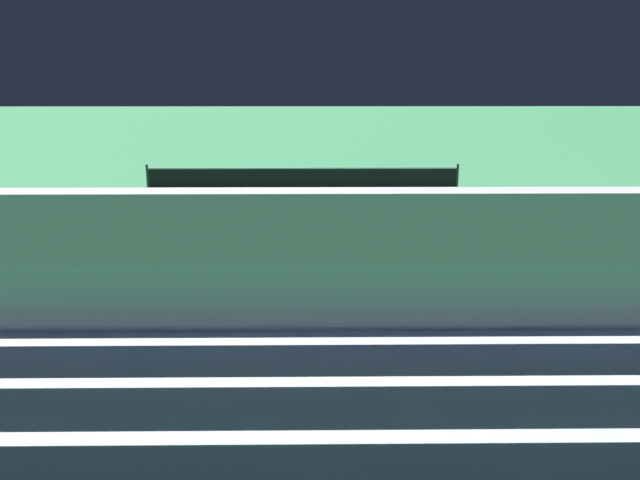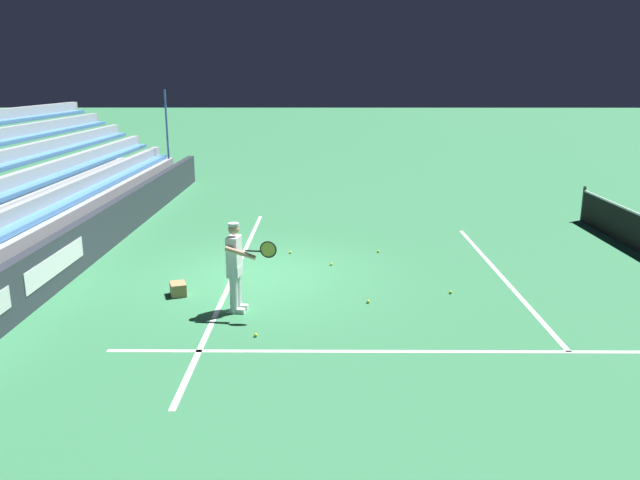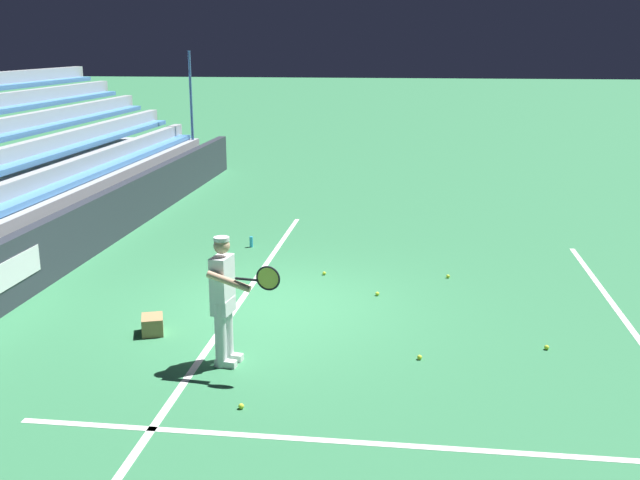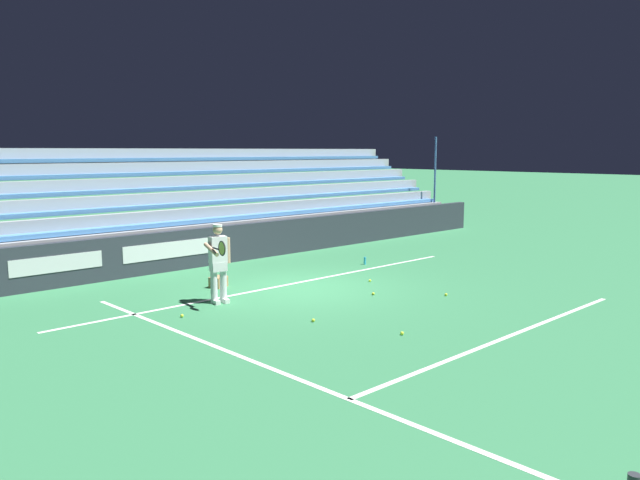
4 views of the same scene
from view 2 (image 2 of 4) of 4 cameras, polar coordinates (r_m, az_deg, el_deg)
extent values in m
plane|color=#337A4C|center=(14.18, -5.84, -3.10)|extent=(160.00, 160.00, 0.00)
cube|color=white|center=(14.25, -7.84, -3.07)|extent=(12.00, 0.10, 0.01)
cube|color=white|center=(10.56, 14.10, -9.87)|extent=(0.10, 12.00, 0.01)
cube|color=white|center=(14.65, 16.11, -3.02)|extent=(8.22, 0.10, 0.01)
cube|color=#2D333D|center=(15.03, -21.60, -0.87)|extent=(25.78, 0.24, 1.10)
cube|color=silver|center=(13.89, -22.95, -2.00)|extent=(2.80, 0.01, 0.44)
cube|color=#4C89CC|center=(15.29, -25.29, 1.43)|extent=(24.00, 0.40, 0.12)
cube|color=#9EA3A8|center=(15.39, -26.29, 1.95)|extent=(24.49, 0.24, 0.45)
cylinder|color=#4C70B2|center=(26.19, -13.77, 9.02)|extent=(0.08, 0.08, 3.85)
cylinder|color=silver|center=(12.00, -7.60, -4.28)|extent=(0.15, 0.15, 0.88)
cylinder|color=silver|center=(11.80, -7.91, -4.62)|extent=(0.15, 0.15, 0.88)
cube|color=white|center=(12.11, -7.26, -6.06)|extent=(0.15, 0.29, 0.09)
cube|color=white|center=(11.92, -7.56, -6.43)|extent=(0.15, 0.29, 0.09)
cube|color=silver|center=(11.79, -7.81, -2.79)|extent=(0.37, 0.27, 0.20)
cube|color=white|center=(11.68, -7.87, -1.06)|extent=(0.39, 0.26, 0.58)
sphere|color=tan|center=(11.57, -7.90, 0.99)|extent=(0.21, 0.21, 0.21)
cylinder|color=white|center=(11.55, -7.92, 1.42)|extent=(0.20, 0.20, 0.05)
cylinder|color=tan|center=(11.92, -7.52, -0.93)|extent=(0.09, 0.09, 0.56)
cylinder|color=tan|center=(11.39, -7.28, -1.19)|extent=(0.18, 0.59, 0.24)
cylinder|color=black|center=(11.31, -6.13, -1.01)|extent=(0.08, 0.30, 0.03)
torus|color=black|center=(11.23, -4.75, -0.88)|extent=(0.07, 0.31, 0.31)
cylinder|color=#D6D14C|center=(11.23, -4.75, -0.88)|extent=(0.05, 0.27, 0.27)
cube|color=#A87F51|center=(13.05, -12.84, -4.39)|extent=(0.48, 0.42, 0.26)
sphere|color=#CCE533|center=(10.85, -5.90, -8.63)|extent=(0.07, 0.07, 0.07)
sphere|color=#CCE533|center=(13.11, 11.86, -4.69)|extent=(0.07, 0.07, 0.07)
sphere|color=#CCE533|center=(15.87, 5.34, -1.04)|extent=(0.07, 0.07, 0.07)
sphere|color=#CCE533|center=(14.73, 1.03, -2.22)|extent=(0.07, 0.07, 0.07)
sphere|color=#CCE533|center=(12.35, 4.43, -5.63)|extent=(0.07, 0.07, 0.07)
sphere|color=#CCE533|center=(15.73, -2.73, -1.13)|extent=(0.07, 0.07, 0.07)
cylinder|color=#33B2E5|center=(17.54, -8.09, 0.66)|extent=(0.07, 0.07, 0.22)
cylinder|color=#33383D|center=(20.90, 22.93, 3.09)|extent=(0.09, 0.09, 1.07)
camera|label=1|loc=(19.11, -47.29, 9.22)|focal=35.00mm
camera|label=3|loc=(2.38, 18.77, 8.63)|focal=42.00mm
camera|label=4|loc=(10.13, 68.72, -0.57)|focal=35.00mm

